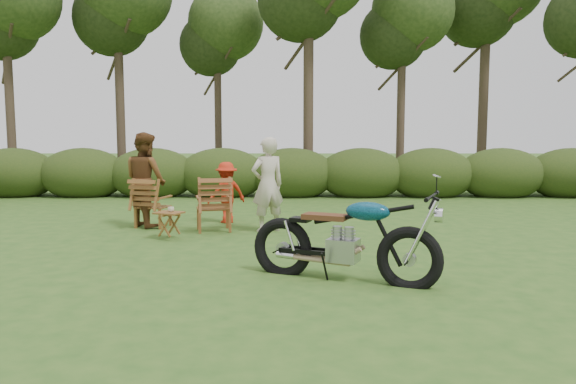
{
  "coord_description": "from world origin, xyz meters",
  "views": [
    {
      "loc": [
        -0.04,
        -7.04,
        1.87
      ],
      "look_at": [
        -0.08,
        1.83,
        0.9
      ],
      "focal_mm": 35.0,
      "sensor_mm": 36.0,
      "label": 1
    }
  ],
  "objects_px": {
    "cup": "(171,209)",
    "child": "(227,223)",
    "adult_a": "(268,231)",
    "adult_b": "(147,226)",
    "side_table": "(169,225)",
    "motorcycle": "(343,279)",
    "lawn_chair_left": "(154,227)",
    "lawn_chair_right": "(214,231)"
  },
  "relations": [
    {
      "from": "lawn_chair_left",
      "to": "child",
      "type": "distance_m",
      "value": 1.48
    },
    {
      "from": "motorcycle",
      "to": "adult_a",
      "type": "bearing_deg",
      "value": 130.51
    },
    {
      "from": "lawn_chair_right",
      "to": "motorcycle",
      "type": "bearing_deg",
      "value": 108.67
    },
    {
      "from": "lawn_chair_right",
      "to": "cup",
      "type": "bearing_deg",
      "value": 37.85
    },
    {
      "from": "cup",
      "to": "motorcycle",
      "type": "bearing_deg",
      "value": -44.52
    },
    {
      "from": "cup",
      "to": "adult_b",
      "type": "bearing_deg",
      "value": 120.42
    },
    {
      "from": "side_table",
      "to": "adult_a",
      "type": "bearing_deg",
      "value": 24.1
    },
    {
      "from": "lawn_chair_right",
      "to": "adult_a",
      "type": "distance_m",
      "value": 1.01
    },
    {
      "from": "lawn_chair_left",
      "to": "child",
      "type": "relative_size",
      "value": 0.77
    },
    {
      "from": "side_table",
      "to": "adult_b",
      "type": "relative_size",
      "value": 0.26
    },
    {
      "from": "lawn_chair_left",
      "to": "adult_a",
      "type": "height_order",
      "value": "adult_a"
    },
    {
      "from": "adult_b",
      "to": "cup",
      "type": "bearing_deg",
      "value": 165.11
    },
    {
      "from": "adult_a",
      "to": "adult_b",
      "type": "relative_size",
      "value": 0.95
    },
    {
      "from": "side_table",
      "to": "adult_b",
      "type": "xyz_separation_m",
      "value": [
        -0.73,
        1.32,
        -0.24
      ]
    },
    {
      "from": "adult_a",
      "to": "adult_b",
      "type": "bearing_deg",
      "value": -40.37
    },
    {
      "from": "adult_b",
      "to": "child",
      "type": "xyz_separation_m",
      "value": [
        1.53,
        0.43,
        0.0
      ]
    },
    {
      "from": "lawn_chair_left",
      "to": "side_table",
      "type": "xyz_separation_m",
      "value": [
        0.57,
        -1.21,
        0.24
      ]
    },
    {
      "from": "side_table",
      "to": "child",
      "type": "bearing_deg",
      "value": 65.45
    },
    {
      "from": "lawn_chair_left",
      "to": "adult_a",
      "type": "relative_size",
      "value": 0.54
    },
    {
      "from": "lawn_chair_left",
      "to": "cup",
      "type": "relative_size",
      "value": 8.66
    },
    {
      "from": "adult_a",
      "to": "lawn_chair_left",
      "type": "bearing_deg",
      "value": -38.61
    },
    {
      "from": "lawn_chair_right",
      "to": "child",
      "type": "distance_m",
      "value": 0.97
    },
    {
      "from": "adult_a",
      "to": "side_table",
      "type": "bearing_deg",
      "value": -2.92
    },
    {
      "from": "cup",
      "to": "adult_b",
      "type": "distance_m",
      "value": 1.6
    },
    {
      "from": "side_table",
      "to": "child",
      "type": "relative_size",
      "value": 0.38
    },
    {
      "from": "lawn_chair_right",
      "to": "adult_b",
      "type": "bearing_deg",
      "value": -33.46
    },
    {
      "from": "cup",
      "to": "adult_a",
      "type": "distance_m",
      "value": 1.88
    },
    {
      "from": "side_table",
      "to": "adult_a",
      "type": "height_order",
      "value": "adult_a"
    },
    {
      "from": "adult_b",
      "to": "adult_a",
      "type": "bearing_deg",
      "value": -148.66
    },
    {
      "from": "lawn_chair_left",
      "to": "adult_b",
      "type": "bearing_deg",
      "value": -20.38
    },
    {
      "from": "lawn_chair_left",
      "to": "adult_a",
      "type": "xyz_separation_m",
      "value": [
        2.25,
        -0.46,
        0.0
      ]
    },
    {
      "from": "motorcycle",
      "to": "lawn_chair_left",
      "type": "bearing_deg",
      "value": 153.61
    },
    {
      "from": "cup",
      "to": "adult_a",
      "type": "bearing_deg",
      "value": 23.88
    },
    {
      "from": "adult_a",
      "to": "adult_b",
      "type": "xyz_separation_m",
      "value": [
        -2.41,
        0.57,
        0.0
      ]
    },
    {
      "from": "motorcycle",
      "to": "side_table",
      "type": "height_order",
      "value": "motorcycle"
    },
    {
      "from": "side_table",
      "to": "lawn_chair_right",
      "type": "bearing_deg",
      "value": 49.84
    },
    {
      "from": "lawn_chair_right",
      "to": "child",
      "type": "xyz_separation_m",
      "value": [
        0.13,
        0.96,
        0.0
      ]
    },
    {
      "from": "adult_b",
      "to": "lawn_chair_left",
      "type": "bearing_deg",
      "value": -170.08
    },
    {
      "from": "cup",
      "to": "adult_b",
      "type": "height_order",
      "value": "adult_b"
    },
    {
      "from": "cup",
      "to": "child",
      "type": "relative_size",
      "value": 0.09
    },
    {
      "from": "lawn_chair_left",
      "to": "cup",
      "type": "distance_m",
      "value": 1.43
    },
    {
      "from": "side_table",
      "to": "cup",
      "type": "relative_size",
      "value": 4.3
    }
  ]
}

